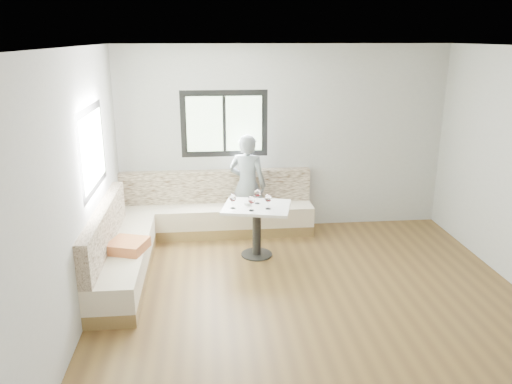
# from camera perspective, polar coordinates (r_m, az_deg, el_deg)

# --- Properties ---
(room) EXTENTS (5.01, 5.01, 2.81)m
(room) POSITION_cam_1_polar(r_m,az_deg,el_deg) (5.33, 6.29, 1.04)
(room) COLOR brown
(room) RESTS_ON ground
(banquette) EXTENTS (2.90, 2.80, 0.95)m
(banquette) POSITION_cam_1_polar(r_m,az_deg,el_deg) (7.05, -8.79, -4.21)
(banquette) COLOR olive
(banquette) RESTS_ON ground
(table) EXTENTS (1.01, 0.87, 0.72)m
(table) POSITION_cam_1_polar(r_m,az_deg,el_deg) (6.77, 0.08, -3.03)
(table) COLOR black
(table) RESTS_ON ground
(person) EXTENTS (0.66, 0.55, 1.55)m
(person) POSITION_cam_1_polar(r_m,az_deg,el_deg) (7.44, -0.98, 0.79)
(person) COLOR slate
(person) RESTS_ON ground
(olive_ramekin) EXTENTS (0.10, 0.10, 0.04)m
(olive_ramekin) POSITION_cam_1_polar(r_m,az_deg,el_deg) (6.73, -0.95, -1.32)
(olive_ramekin) COLOR white
(olive_ramekin) RESTS_ON table
(wine_glass_a) EXTENTS (0.09, 0.09, 0.20)m
(wine_glass_a) POSITION_cam_1_polar(r_m,az_deg,el_deg) (6.57, -2.67, -0.70)
(wine_glass_a) COLOR white
(wine_glass_a) RESTS_ON table
(wine_glass_b) EXTENTS (0.09, 0.09, 0.20)m
(wine_glass_b) POSITION_cam_1_polar(r_m,az_deg,el_deg) (6.48, -0.52, -0.94)
(wine_glass_b) COLOR white
(wine_glass_b) RESTS_ON table
(wine_glass_c) EXTENTS (0.09, 0.09, 0.20)m
(wine_glass_c) POSITION_cam_1_polar(r_m,az_deg,el_deg) (6.54, 1.40, -0.76)
(wine_glass_c) COLOR white
(wine_glass_c) RESTS_ON table
(wine_glass_d) EXTENTS (0.09, 0.09, 0.20)m
(wine_glass_d) POSITION_cam_1_polar(r_m,az_deg,el_deg) (6.75, 0.16, -0.17)
(wine_glass_d) COLOR white
(wine_glass_d) RESTS_ON table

